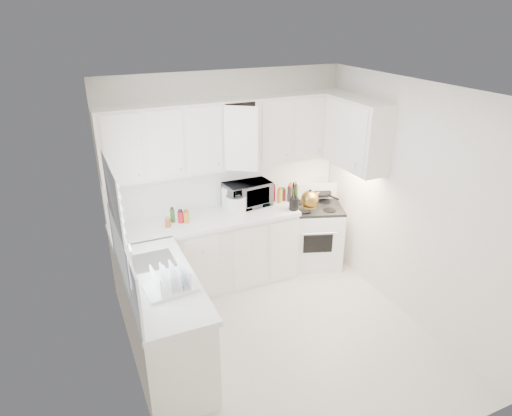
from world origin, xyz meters
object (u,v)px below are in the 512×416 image
dish_rack (169,278)px  utensil_crock (294,196)px  stove (314,227)px  tea_kettle (310,198)px  rice_cooker (236,203)px  microwave (247,191)px

dish_rack → utensil_crock: bearing=25.7°
stove → tea_kettle: bearing=-119.4°
tea_kettle → utensil_crock: bearing=173.2°
rice_cooker → dish_rack: bearing=-134.6°
rice_cooker → dish_rack: rice_cooker is taller
stove → utensil_crock: utensil_crock is taller
stove → microwave: (-0.89, 0.19, 0.60)m
tea_kettle → stove: bearing=32.1°
microwave → rice_cooker: size_ratio=2.23×
tea_kettle → utensil_crock: size_ratio=0.72×
utensil_crock → rice_cooker: bearing=161.8°
rice_cooker → dish_rack: 1.74m
stove → microwave: size_ratio=1.94×
microwave → rice_cooker: bearing=-152.4°
stove → microwave: microwave is taller
rice_cooker → dish_rack: size_ratio=0.57×
stove → rice_cooker: rice_cooker is taller
tea_kettle → rice_cooker: bearing=157.3°
dish_rack → microwave: bearing=42.1°
rice_cooker → utensil_crock: bearing=-21.7°
microwave → stove: bearing=-19.1°
rice_cooker → utensil_crock: (0.68, -0.22, 0.06)m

